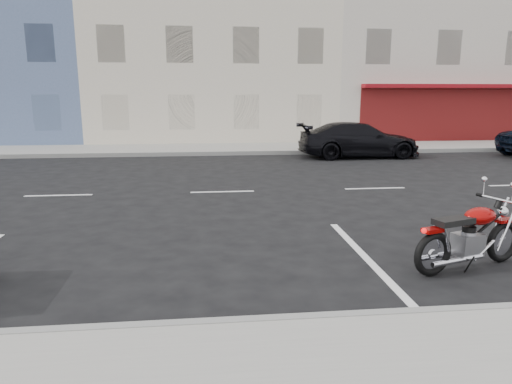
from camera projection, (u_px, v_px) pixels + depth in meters
ground at (300, 190)px, 11.75m from camera, size 120.00×120.00×0.00m
sidewalk_far at (146, 150)px, 19.68m from camera, size 80.00×3.40×0.15m
curb_far at (140, 155)px, 18.02m from camera, size 80.00×0.12×0.16m
bldg_cream at (211, 35)px, 26.18m from camera, size 12.00×12.00×11.50m
bldg_corner at (428, 29)px, 27.42m from camera, size 14.00×12.00×12.50m
motorcycle at (505, 232)px, 6.66m from camera, size 1.91×0.84×0.99m
car_far at (359, 140)px, 17.75m from camera, size 4.69×1.93×1.36m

